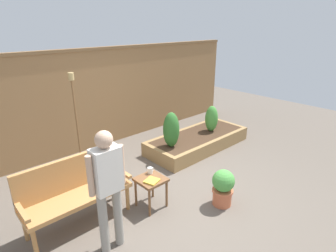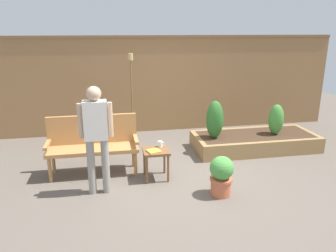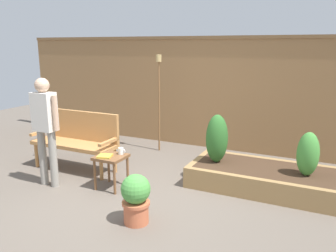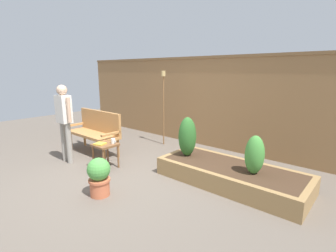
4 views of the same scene
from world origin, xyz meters
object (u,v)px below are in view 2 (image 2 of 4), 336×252
side_table (156,155)px  cup_on_table (160,144)px  potted_boxwood (221,175)px  garden_bench (93,140)px  shrub_near_bench (215,120)px  tiki_torch (131,83)px  book_on_table (154,151)px  shrub_far_corner (276,119)px  person_by_bench (96,131)px

side_table → cup_on_table: size_ratio=4.20×
potted_boxwood → garden_bench: bearing=147.3°
shrub_near_bench → tiki_torch: tiki_torch is taller
cup_on_table → book_on_table: bearing=-124.0°
shrub_far_corner → person_by_bench: size_ratio=0.38×
cup_on_table → potted_boxwood: 1.13m
side_table → shrub_far_corner: 2.67m
shrub_far_corner → garden_bench: bearing=-172.7°
shrub_near_bench → shrub_far_corner: 1.25m
shrub_far_corner → person_by_bench: (-3.38, -1.21, 0.34)m
potted_boxwood → shrub_near_bench: bearing=75.0°
side_table → cup_on_table: bearing=53.4°
cup_on_table → shrub_near_bench: shrub_near_bench is taller
tiki_torch → shrub_far_corner: bearing=-20.1°
potted_boxwood → person_by_bench: bearing=167.0°
book_on_table → potted_boxwood: potted_boxwood is taller
cup_on_table → tiki_torch: bearing=99.6°
garden_bench → tiki_torch: (0.76, 1.44, 0.69)m
book_on_table → garden_bench: bearing=132.9°
tiki_torch → person_by_bench: (-0.67, -2.20, -0.30)m
book_on_table → tiki_torch: bearing=77.5°
cup_on_table → shrub_far_corner: 2.54m
potted_boxwood → book_on_table: bearing=144.3°
side_table → book_on_table: size_ratio=2.56×
cup_on_table → book_on_table: cup_on_table is taller
book_on_table → tiki_torch: 2.11m
shrub_far_corner → cup_on_table: bearing=-162.2°
shrub_near_bench → person_by_bench: (-2.13, -1.21, 0.27)m
person_by_bench → potted_boxwood: bearing=-13.0°
book_on_table → shrub_far_corner: size_ratio=0.32×
tiki_torch → person_by_bench: 2.32m
garden_bench → shrub_far_corner: garden_bench is taller
potted_boxwood → shrub_far_corner: shrub_far_corner is taller
person_by_bench → book_on_table: bearing=15.6°
potted_boxwood → shrub_near_bench: shrub_near_bench is taller
person_by_bench → tiki_torch: bearing=73.2°
cup_on_table → potted_boxwood: potted_boxwood is taller
garden_bench → cup_on_table: garden_bench is taller
cup_on_table → person_by_bench: bearing=-155.9°
garden_bench → potted_boxwood: bearing=-32.7°
garden_bench → cup_on_table: 1.11m
book_on_table → shrub_far_corner: bearing=3.7°
shrub_near_bench → shrub_far_corner: size_ratio=1.21×
cup_on_table → person_by_bench: person_by_bench is taller
side_table → tiki_torch: (-0.21, 1.89, 0.84)m
book_on_table → shrub_far_corner: shrub_far_corner is taller
garden_bench → shrub_near_bench: 2.27m
garden_bench → side_table: (0.97, -0.45, -0.15)m
book_on_table → potted_boxwood: bearing=-52.9°
side_table → potted_boxwood: (0.83, -0.70, -0.08)m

